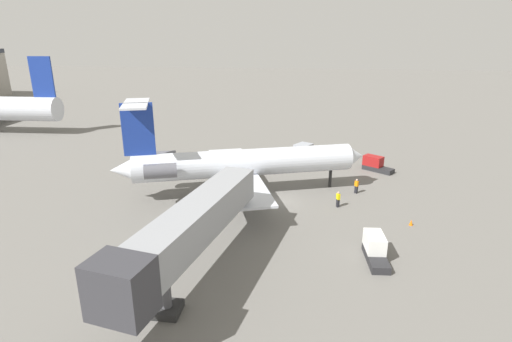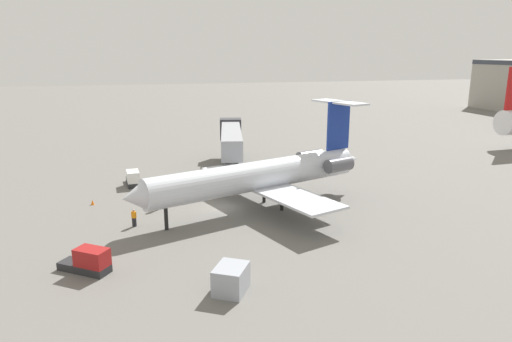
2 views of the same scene
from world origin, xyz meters
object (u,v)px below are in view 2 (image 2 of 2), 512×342
Objects in this scene: traffic_cone_near at (92,202)px; ground_crew_loader at (134,218)px; cargo_container_uld at (231,279)px; baggage_tug_trailing at (89,262)px; regional_jet at (263,174)px; jet_bridge at (231,137)px; baggage_tug_lead at (133,179)px; ground_crew_marshaller at (156,202)px.

ground_crew_loader is at bearing 29.28° from traffic_cone_near.
cargo_container_uld is (14.22, 6.31, 0.07)m from ground_crew_loader.
regional_jet is at bearing 123.35° from baggage_tug_trailing.
jet_bridge is at bearing 146.26° from ground_crew_loader.
cargo_container_uld is (5.47, 9.59, 0.09)m from baggage_tug_trailing.
regional_jet is 19.75m from baggage_tug_trailing.
regional_jet is 6.77× the size of baggage_tug_trailing.
regional_jet reaches higher than jet_bridge.
cargo_container_uld is at bearing 23.93° from ground_crew_loader.
baggage_tug_lead is at bearing -133.00° from regional_jet.
baggage_tug_lead is at bearing -179.74° from ground_crew_loader.
traffic_cone_near is at bearing -117.72° from ground_crew_marshaller.
cargo_container_uld reaches higher than traffic_cone_near.
cargo_container_uld is at bearing -22.55° from regional_jet.
jet_bridge reaches higher than traffic_cone_near.
baggage_tug_trailing is (8.75, -3.28, -0.02)m from ground_crew_loader.
regional_jet reaches higher than ground_crew_loader.
baggage_tug_trailing is 1.28× the size of cargo_container_uld.
regional_jet is at bearing 71.89° from traffic_cone_near.
cargo_container_uld is (16.22, -6.73, -2.77)m from regional_jet.
baggage_tug_trailing is at bearing -23.11° from ground_crew_marshaller.
ground_crew_marshaller and ground_crew_loader have the same top height.
ground_crew_loader is at bearing 0.26° from baggage_tug_lead.
regional_jet is 1.48× the size of jet_bridge.
baggage_tug_trailing is at bearing -56.65° from regional_jet.
baggage_tug_lead is 1.29× the size of cargo_container_uld.
jet_bridge is 33.67× the size of traffic_cone_near.
traffic_cone_near is (-7.67, -4.30, -0.58)m from ground_crew_loader.
cargo_container_uld is (18.45, 4.05, 0.07)m from ground_crew_marshaller.
baggage_tug_lead is 1.01× the size of baggage_tug_trailing.
regional_jet is at bearing 98.69° from ground_crew_loader.
baggage_tug_lead is 7.82m from traffic_cone_near.
baggage_tug_trailing is at bearing -30.06° from jet_bridge.
cargo_container_uld is at bearing -11.68° from jet_bridge.
ground_crew_marshaller is at bearing -167.61° from cargo_container_uld.
jet_bridge is 10.96× the size of ground_crew_loader.
baggage_tug_trailing is at bearing -119.71° from cargo_container_uld.
baggage_tug_lead is at bearing -166.92° from ground_crew_marshaller.
traffic_cone_near is (-3.45, -6.56, -0.58)m from ground_crew_marshaller.
jet_bridge is at bearing 125.01° from traffic_cone_near.
cargo_container_uld is at bearing 25.86° from traffic_cone_near.
regional_jet reaches higher than cargo_container_uld.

